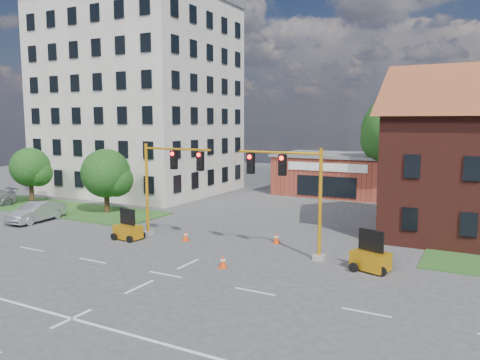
{
  "coord_description": "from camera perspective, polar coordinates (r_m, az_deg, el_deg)",
  "views": [
    {
      "loc": [
        13.98,
        -18.25,
        7.62
      ],
      "look_at": [
        -1.1,
        10.0,
        3.62
      ],
      "focal_mm": 35.0,
      "sensor_mm": 36.0,
      "label": 1
    }
  ],
  "objects": [
    {
      "name": "lane_markings",
      "position": [
        22.04,
        -13.9,
        -13.31
      ],
      "size": [
        60.0,
        36.0,
        0.01
      ],
      "primitive_type": null,
      "color": "silver",
      "rests_on": "ground"
    },
    {
      "name": "cone_c",
      "position": [
        24.87,
        -2.11,
        -9.92
      ],
      "size": [
        0.4,
        0.4,
        0.7
      ],
      "color": "#EB3F0C",
      "rests_on": "ground"
    },
    {
      "name": "cone_a",
      "position": [
        31.87,
        -13.24,
        -6.28
      ],
      "size": [
        0.4,
        0.4,
        0.7
      ],
      "color": "#EB3F0C",
      "rests_on": "ground"
    },
    {
      "name": "pickup_white",
      "position": [
        34.82,
        25.24,
        -5.1
      ],
      "size": [
        4.89,
        2.49,
        1.32
      ],
      "primitive_type": "imported",
      "rotation": [
        0.0,
        0.0,
        1.63
      ],
      "color": "white",
      "rests_on": "ground"
    },
    {
      "name": "sedan_silver_front",
      "position": [
        39.16,
        -23.58,
        -3.57
      ],
      "size": [
        2.01,
        4.74,
        1.52
      ],
      "primitive_type": "imported",
      "rotation": [
        0.0,
        0.0,
        0.09
      ],
      "color": "#9DA1A5",
      "rests_on": "ground"
    },
    {
      "name": "cone_b",
      "position": [
        30.47,
        -6.63,
        -6.76
      ],
      "size": [
        0.4,
        0.4,
        0.7
      ],
      "color": "#EB3F0C",
      "rests_on": "ground"
    },
    {
      "name": "tree_nw_front",
      "position": [
        40.27,
        -15.74,
        0.58
      ],
      "size": [
        4.25,
        4.05,
        5.4
      ],
      "color": "#351F13",
      "rests_on": "ground"
    },
    {
      "name": "brick_shop",
      "position": [
        50.51,
        11.86,
        0.76
      ],
      "size": [
        12.4,
        8.4,
        4.3
      ],
      "color": "maroon",
      "rests_on": "ground"
    },
    {
      "name": "signal_mast_east",
      "position": [
        26.35,
        6.38,
        -1.0
      ],
      "size": [
        5.3,
        0.6,
        6.2
      ],
      "color": "#969690",
      "rests_on": "ground"
    },
    {
      "name": "cone_d",
      "position": [
        29.76,
        4.47,
        -7.07
      ],
      "size": [
        0.4,
        0.4,
        0.7
      ],
      "color": "#EB3F0C",
      "rests_on": "ground"
    },
    {
      "name": "trailer_east",
      "position": [
        25.23,
        15.62,
        -9.21
      ],
      "size": [
        2.08,
        1.71,
        2.05
      ],
      "rotation": [
        0.0,
        0.0,
        -0.32
      ],
      "color": "#F4A214",
      "rests_on": "ground"
    },
    {
      "name": "office_block",
      "position": [
        52.67,
        -12.31,
        9.88
      ],
      "size": [
        18.4,
        15.4,
        20.6
      ],
      "color": "#BDB4A6",
      "rests_on": "ground"
    },
    {
      "name": "tree_nw_rear",
      "position": [
        48.04,
        -24.0,
        1.26
      ],
      "size": [
        3.84,
        3.65,
        5.21
      ],
      "color": "#351F13",
      "rests_on": "ground"
    },
    {
      "name": "trailer_west",
      "position": [
        31.41,
        -13.5,
        -5.99
      ],
      "size": [
        1.82,
        1.33,
        1.93
      ],
      "rotation": [
        0.0,
        0.0,
        -0.13
      ],
      "color": "#F4A214",
      "rests_on": "ground"
    },
    {
      "name": "grass_verge_nw",
      "position": [
        44.83,
        -21.87,
        -3.14
      ],
      "size": [
        22.0,
        6.0,
        0.08
      ],
      "primitive_type": "cube",
      "color": "#224D1D",
      "rests_on": "ground"
    },
    {
      "name": "tree_large",
      "position": [
        45.9,
        19.23,
        5.29
      ],
      "size": [
        7.21,
        6.87,
        10.19
      ],
      "color": "#351F13",
      "rests_on": "ground"
    },
    {
      "name": "ground",
      "position": [
        24.22,
        -9.06,
        -11.31
      ],
      "size": [
        120.0,
        120.0,
        0.0
      ],
      "primitive_type": "plane",
      "color": "#3F3F41",
      "rests_on": "ground"
    },
    {
      "name": "signal_mast_west",
      "position": [
        30.62,
        -8.94,
        0.09
      ],
      "size": [
        5.3,
        0.6,
        6.2
      ],
      "color": "#969690",
      "rests_on": "ground"
    }
  ]
}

